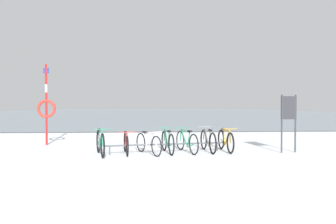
{
  "coord_description": "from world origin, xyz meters",
  "views": [
    {
      "loc": [
        -0.16,
        -6.72,
        1.54
      ],
      "look_at": [
        0.46,
        5.21,
        1.26
      ],
      "focal_mm": 31.35,
      "sensor_mm": 36.0,
      "label": 1
    }
  ],
  "objects_px": {
    "bicycle_1": "(126,143)",
    "rescue_post": "(46,107)",
    "bicycle_5": "(208,141)",
    "bicycle_0": "(100,143)",
    "bicycle_3": "(168,142)",
    "info_sign": "(289,114)",
    "bicycle_4": "(187,142)",
    "bicycle_6": "(226,141)",
    "bicycle_2": "(148,143)"
  },
  "relations": [
    {
      "from": "bicycle_1",
      "to": "rescue_post",
      "type": "height_order",
      "value": "rescue_post"
    },
    {
      "from": "bicycle_1",
      "to": "bicycle_5",
      "type": "distance_m",
      "value": 2.68
    },
    {
      "from": "bicycle_0",
      "to": "bicycle_5",
      "type": "distance_m",
      "value": 3.47
    },
    {
      "from": "bicycle_5",
      "to": "rescue_post",
      "type": "height_order",
      "value": "rescue_post"
    },
    {
      "from": "bicycle_0",
      "to": "bicycle_3",
      "type": "distance_m",
      "value": 2.1
    },
    {
      "from": "bicycle_0",
      "to": "bicycle_5",
      "type": "bearing_deg",
      "value": 8.13
    },
    {
      "from": "info_sign",
      "to": "bicycle_3",
      "type": "bearing_deg",
      "value": 178.8
    },
    {
      "from": "bicycle_1",
      "to": "bicycle_4",
      "type": "xyz_separation_m",
      "value": [
        1.94,
        0.22,
        0.02
      ]
    },
    {
      "from": "bicycle_0",
      "to": "rescue_post",
      "type": "bearing_deg",
      "value": 135.57
    },
    {
      "from": "bicycle_6",
      "to": "info_sign",
      "type": "height_order",
      "value": "info_sign"
    },
    {
      "from": "bicycle_4",
      "to": "info_sign",
      "type": "xyz_separation_m",
      "value": [
        3.31,
        -0.19,
        0.91
      ]
    },
    {
      "from": "bicycle_4",
      "to": "bicycle_5",
      "type": "relative_size",
      "value": 0.97
    },
    {
      "from": "bicycle_1",
      "to": "rescue_post",
      "type": "relative_size",
      "value": 0.52
    },
    {
      "from": "bicycle_6",
      "to": "bicycle_5",
      "type": "bearing_deg",
      "value": -174.61
    },
    {
      "from": "bicycle_4",
      "to": "rescue_post",
      "type": "relative_size",
      "value": 0.53
    },
    {
      "from": "bicycle_4",
      "to": "info_sign",
      "type": "distance_m",
      "value": 3.44
    },
    {
      "from": "info_sign",
      "to": "rescue_post",
      "type": "height_order",
      "value": "rescue_post"
    },
    {
      "from": "bicycle_5",
      "to": "rescue_post",
      "type": "bearing_deg",
      "value": 161.8
    },
    {
      "from": "bicycle_0",
      "to": "info_sign",
      "type": "relative_size",
      "value": 0.91
    },
    {
      "from": "bicycle_2",
      "to": "bicycle_3",
      "type": "relative_size",
      "value": 0.92
    },
    {
      "from": "bicycle_6",
      "to": "rescue_post",
      "type": "height_order",
      "value": "rescue_post"
    },
    {
      "from": "bicycle_2",
      "to": "bicycle_4",
      "type": "height_order",
      "value": "bicycle_4"
    },
    {
      "from": "bicycle_2",
      "to": "rescue_post",
      "type": "height_order",
      "value": "rescue_post"
    },
    {
      "from": "bicycle_3",
      "to": "bicycle_5",
      "type": "relative_size",
      "value": 0.97
    },
    {
      "from": "bicycle_2",
      "to": "bicycle_5",
      "type": "relative_size",
      "value": 0.89
    },
    {
      "from": "bicycle_6",
      "to": "info_sign",
      "type": "relative_size",
      "value": 0.9
    },
    {
      "from": "bicycle_3",
      "to": "bicycle_4",
      "type": "height_order",
      "value": "bicycle_3"
    },
    {
      "from": "bicycle_4",
      "to": "bicycle_5",
      "type": "bearing_deg",
      "value": 7.53
    },
    {
      "from": "info_sign",
      "to": "bicycle_2",
      "type": "bearing_deg",
      "value": -178.64
    },
    {
      "from": "bicycle_0",
      "to": "bicycle_2",
      "type": "xyz_separation_m",
      "value": [
        1.47,
        0.09,
        -0.04
      ]
    },
    {
      "from": "bicycle_2",
      "to": "bicycle_5",
      "type": "height_order",
      "value": "bicycle_5"
    },
    {
      "from": "info_sign",
      "to": "bicycle_1",
      "type": "bearing_deg",
      "value": -179.7
    },
    {
      "from": "rescue_post",
      "to": "bicycle_5",
      "type": "bearing_deg",
      "value": -18.2
    },
    {
      "from": "bicycle_4",
      "to": "info_sign",
      "type": "bearing_deg",
      "value": -3.33
    },
    {
      "from": "bicycle_1",
      "to": "bicycle_4",
      "type": "height_order",
      "value": "bicycle_4"
    },
    {
      "from": "bicycle_3",
      "to": "bicycle_4",
      "type": "bearing_deg",
      "value": 9.96
    },
    {
      "from": "info_sign",
      "to": "rescue_post",
      "type": "xyz_separation_m",
      "value": [
        -8.5,
        2.23,
        0.22
      ]
    },
    {
      "from": "bicycle_5",
      "to": "bicycle_6",
      "type": "bearing_deg",
      "value": 5.39
    },
    {
      "from": "bicycle_2",
      "to": "info_sign",
      "type": "xyz_separation_m",
      "value": [
        4.55,
        0.11,
        0.93
      ]
    },
    {
      "from": "bicycle_1",
      "to": "bicycle_6",
      "type": "xyz_separation_m",
      "value": [
        3.26,
        0.37,
        0.02
      ]
    },
    {
      "from": "bicycle_2",
      "to": "bicycle_6",
      "type": "height_order",
      "value": "bicycle_6"
    },
    {
      "from": "bicycle_0",
      "to": "bicycle_5",
      "type": "height_order",
      "value": "bicycle_0"
    },
    {
      "from": "bicycle_3",
      "to": "info_sign",
      "type": "xyz_separation_m",
      "value": [
        3.93,
        -0.08,
        0.91
      ]
    },
    {
      "from": "bicycle_5",
      "to": "bicycle_4",
      "type": "bearing_deg",
      "value": -172.47
    },
    {
      "from": "rescue_post",
      "to": "info_sign",
      "type": "bearing_deg",
      "value": -14.72
    },
    {
      "from": "bicycle_4",
      "to": "bicycle_0",
      "type": "bearing_deg",
      "value": -171.71
    },
    {
      "from": "bicycle_4",
      "to": "bicycle_6",
      "type": "xyz_separation_m",
      "value": [
        1.32,
        0.15,
        0.0
      ]
    },
    {
      "from": "info_sign",
      "to": "rescue_post",
      "type": "relative_size",
      "value": 0.6
    },
    {
      "from": "bicycle_0",
      "to": "bicycle_6",
      "type": "height_order",
      "value": "bicycle_0"
    },
    {
      "from": "bicycle_3",
      "to": "bicycle_6",
      "type": "bearing_deg",
      "value": 7.66
    }
  ]
}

